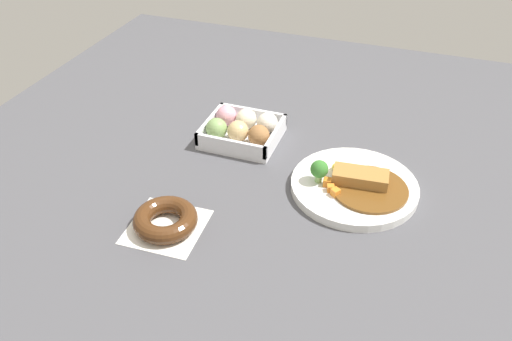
{
  "coord_description": "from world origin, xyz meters",
  "views": [
    {
      "loc": [
        0.22,
        -0.81,
        0.66
      ],
      "look_at": [
        -0.07,
        -0.0,
        0.03
      ],
      "focal_mm": 36.41,
      "sensor_mm": 36.0,
      "label": 1
    }
  ],
  "objects": [
    {
      "name": "chocolate_ring_donut",
      "position": [
        -0.18,
        -0.19,
        0.02
      ],
      "size": [
        0.14,
        0.14,
        0.04
      ],
      "color": "white",
      "rests_on": "ground_plane"
    },
    {
      "name": "ground_plane",
      "position": [
        0.0,
        0.0,
        0.0
      ],
      "size": [
        1.6,
        1.6,
        0.0
      ],
      "primitive_type": "plane",
      "color": "#4C4C51"
    },
    {
      "name": "curry_plate",
      "position": [
        0.13,
        0.04,
        0.01
      ],
      "size": [
        0.26,
        0.26,
        0.07
      ],
      "color": "white",
      "rests_on": "ground_plane"
    },
    {
      "name": "donut_box",
      "position": [
        -0.16,
        0.14,
        0.03
      ],
      "size": [
        0.17,
        0.15,
        0.06
      ],
      "color": "white",
      "rests_on": "ground_plane"
    }
  ]
}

